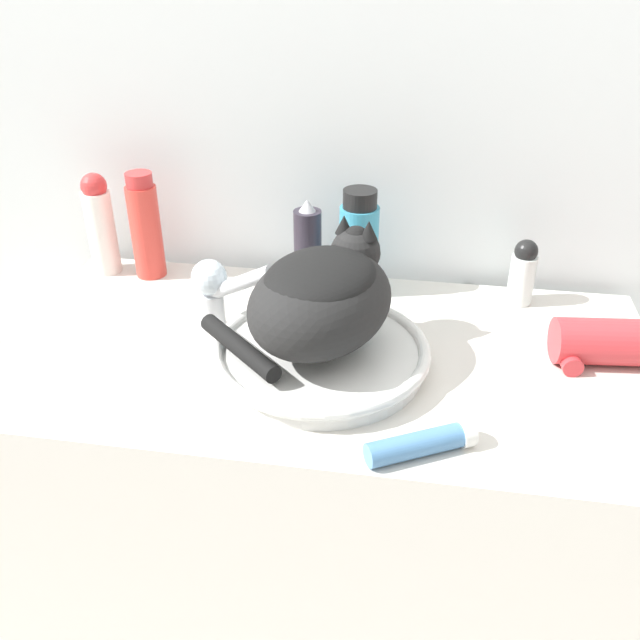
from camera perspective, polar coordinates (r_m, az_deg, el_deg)
The scene contains 12 objects.
wall_back at distance 1.28m, azimuth 2.96°, elevation 20.47°, with size 8.00×0.05×2.40m.
vanity_counter at distance 1.38m, azimuth 0.35°, elevation -16.90°, with size 1.07×0.56×0.82m.
sink_basin at distance 1.07m, azimuth 0.10°, elevation -2.87°, with size 0.35×0.35×0.04m.
cat at distance 1.02m, azimuth 0.20°, elevation 2.12°, with size 0.34×0.32×0.17m.
faucet at distance 1.14m, azimuth -8.77°, elevation 2.62°, with size 0.16×0.09×0.15m.
mouthwash_bottle at distance 1.26m, azimuth 3.27°, elevation 6.42°, with size 0.07×0.07×0.20m.
hairspray_can_black at distance 1.27m, azimuth -1.04°, elevation 6.12°, with size 0.05×0.05×0.18m.
lotion_bottle_white at distance 1.39m, azimuth -18.01°, elevation 7.71°, with size 0.05×0.05×0.20m.
deodorant_stick at distance 1.28m, azimuth 16.70°, elevation 3.88°, with size 0.05×0.05×0.12m.
shampoo_bottle_tall at distance 1.36m, azimuth -14.48°, elevation 7.59°, with size 0.06×0.06×0.21m.
cream_tube at distance 0.91m, azimuth 8.61°, elevation -10.23°, with size 0.15×0.10×0.04m.
hair_dryer at distance 1.16m, azimuth 22.54°, elevation -1.77°, with size 0.17×0.10×0.07m.
Camera 1 is at (0.14, -0.64, 1.42)m, focal length 38.00 mm.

